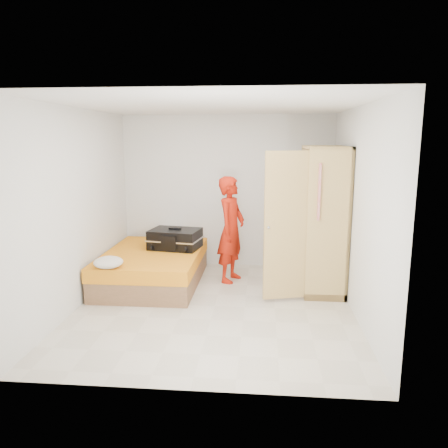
# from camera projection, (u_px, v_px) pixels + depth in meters

# --- Properties ---
(room) EXTENTS (4.00, 4.02, 2.60)m
(room) POSITION_uv_depth(u_px,v_px,m) (214.00, 210.00, 5.58)
(room) COLOR beige
(room) RESTS_ON ground
(bed) EXTENTS (1.42, 2.02, 0.50)m
(bed) POSITION_uv_depth(u_px,v_px,m) (153.00, 267.00, 6.74)
(bed) COLOR #8C5D3F
(bed) RESTS_ON ground
(wardrobe) EXTENTS (1.15, 1.34, 2.10)m
(wardrobe) POSITION_uv_depth(u_px,v_px,m) (320.00, 223.00, 6.34)
(wardrobe) COLOR tan
(wardrobe) RESTS_ON ground
(person) EXTENTS (0.56, 0.69, 1.64)m
(person) POSITION_uv_depth(u_px,v_px,m) (231.00, 229.00, 6.75)
(person) COLOR red
(person) RESTS_ON ground
(suitcase) EXTENTS (0.85, 0.69, 0.33)m
(suitcase) POSITION_uv_depth(u_px,v_px,m) (175.00, 239.00, 6.87)
(suitcase) COLOR black
(suitcase) RESTS_ON bed
(round_cushion) EXTENTS (0.39, 0.39, 0.15)m
(round_cushion) POSITION_uv_depth(u_px,v_px,m) (108.00, 262.00, 5.84)
(round_cushion) COLOR beige
(round_cushion) RESTS_ON bed
(pillow) EXTENTS (0.65, 0.41, 0.11)m
(pillow) POSITION_uv_depth(u_px,v_px,m) (170.00, 236.00, 7.50)
(pillow) COLOR beige
(pillow) RESTS_ON bed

